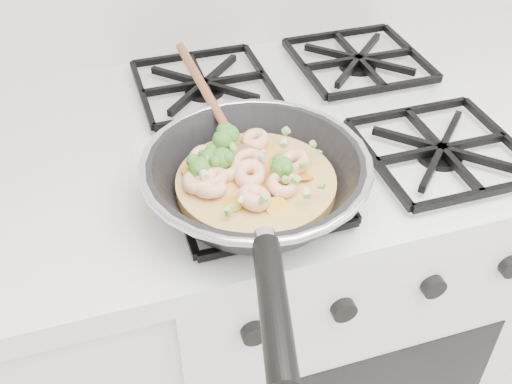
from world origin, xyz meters
name	(u,v)px	position (x,y,z in m)	size (l,w,h in m)	color
stove	(301,295)	(0.00, 1.70, 0.46)	(0.60, 0.60, 0.92)	white
skillet	(254,177)	(-0.16, 1.52, 0.96)	(0.31, 0.62, 0.10)	black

